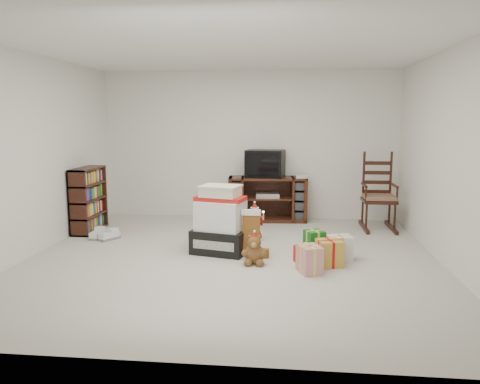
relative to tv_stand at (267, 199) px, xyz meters
name	(u,v)px	position (x,y,z in m)	size (l,w,h in m)	color
room	(231,157)	(-0.33, -2.24, 0.88)	(5.01, 5.01, 2.51)	beige
tv_stand	(267,199)	(0.00, 0.00, 0.00)	(1.32, 0.56, 0.74)	#412112
bookshelf	(89,201)	(-2.67, -1.02, 0.10)	(0.27, 0.80, 0.97)	#38160F
rocking_chair	(378,201)	(1.74, -0.36, 0.05)	(0.50, 0.82, 1.24)	#38160F
gift_pile	(221,224)	(-0.50, -1.97, 0.00)	(0.77, 0.64, 0.85)	black
red_suitcase	(214,227)	(-0.63, -1.70, -0.11)	(0.43, 0.29, 0.61)	maroon
stocking	(251,233)	(-0.10, -2.11, -0.07)	(0.28, 0.12, 0.60)	#0D7A16
teddy_bear	(254,251)	(-0.04, -2.41, -0.22)	(0.23, 0.21, 0.35)	brown
santa_figurine	(255,225)	(-0.12, -1.29, -0.16)	(0.26, 0.25, 0.54)	maroon
mrs_claus_figurine	(212,223)	(-0.75, -1.20, -0.16)	(0.26, 0.25, 0.54)	maroon
sneaker_pair	(104,235)	(-2.27, -1.48, -0.32)	(0.41, 0.33, 0.11)	white
gift_cluster	(320,250)	(0.74, -2.21, -0.24)	(0.77, 1.08, 0.26)	red
crt_television	(265,164)	(-0.04, 0.02, 0.59)	(0.67, 0.53, 0.45)	black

